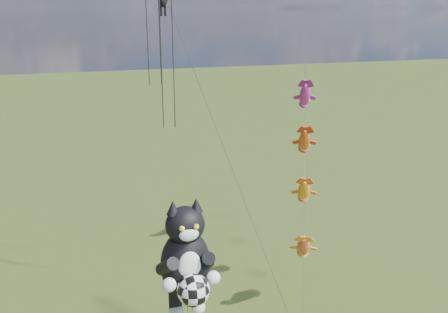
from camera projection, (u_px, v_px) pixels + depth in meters
name	position (u px, v px, depth m)	size (l,w,h in m)	color
cat_kite_rig	(187.00, 260.00, 23.38)	(2.87, 4.31, 11.87)	brown
fish_windsock_rig	(304.00, 166.00, 36.91)	(6.82, 14.54, 16.06)	brown
parafoil_rig	(165.00, 9.00, 32.66)	(6.29, 16.74, 24.61)	brown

